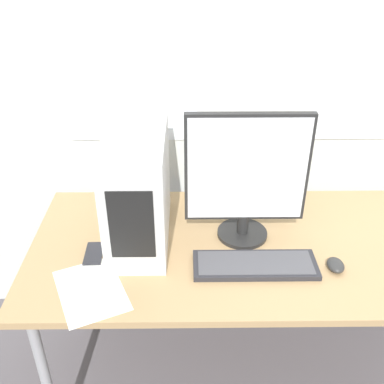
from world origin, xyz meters
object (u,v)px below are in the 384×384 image
object	(u,v)px
keyboard	(255,265)
pc_tower	(138,188)
mouse	(336,265)
monitor_main	(246,176)
cell_phone	(94,254)

from	to	relation	value
keyboard	pc_tower	bearing A→B (deg)	154.98
keyboard	mouse	xyz separation A→B (m)	(0.29, -0.01, 0.01)
pc_tower	monitor_main	xyz separation A→B (m)	(0.41, -0.01, 0.05)
pc_tower	cell_phone	size ratio (longest dim) A/B	3.72
pc_tower	mouse	xyz separation A→B (m)	(0.72, -0.21, -0.21)
pc_tower	mouse	bearing A→B (deg)	-16.38
monitor_main	cell_phone	size ratio (longest dim) A/B	3.93
mouse	keyboard	bearing A→B (deg)	177.84
monitor_main	keyboard	world-z (taller)	monitor_main
cell_phone	keyboard	bearing A→B (deg)	-9.05
monitor_main	mouse	size ratio (longest dim) A/B	6.23
monitor_main	mouse	xyz separation A→B (m)	(0.32, -0.21, -0.26)
monitor_main	pc_tower	bearing A→B (deg)	179.24
keyboard	mouse	distance (m)	0.29
pc_tower	mouse	world-z (taller)	pc_tower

